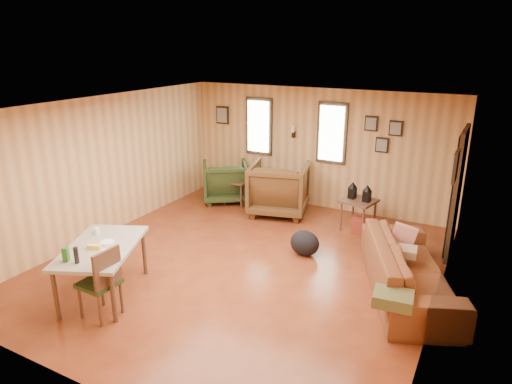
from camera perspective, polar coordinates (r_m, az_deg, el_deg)
room at (r=6.76m, az=0.76°, el=0.74°), size 5.54×6.04×2.44m
sofa at (r=6.50m, az=18.61°, el=-8.03°), size 1.58×2.48×0.94m
recliner_brown at (r=8.91m, az=2.87°, el=0.74°), size 1.31×1.26×1.12m
recliner_green at (r=9.67m, az=-3.89°, el=1.55°), size 1.22×1.20×0.93m
end_table at (r=9.47m, az=-2.30°, el=0.55°), size 0.54×0.50×0.64m
side_table at (r=8.29m, az=12.77°, el=-0.78°), size 0.65×0.65×0.88m
cooler at (r=8.35m, az=13.12°, el=-4.08°), size 0.42×0.34×0.27m
backpack at (r=7.32m, az=6.11°, el=-6.36°), size 0.58×0.51×0.41m
sofa_pillows at (r=6.15m, az=17.41°, el=-9.03°), size 0.65×1.89×0.39m
dining_table at (r=6.32m, az=-18.82°, el=-6.96°), size 1.35×1.63×0.92m
dining_chair at (r=5.89m, az=-18.64°, el=-10.32°), size 0.44×0.44×0.93m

